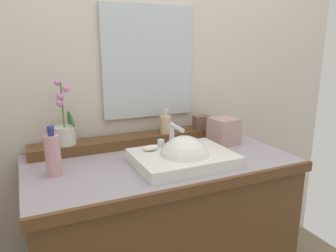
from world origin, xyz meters
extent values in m
cube|color=beige|center=(0.00, 0.43, 1.27)|extent=(2.74, 0.20, 2.53)
cube|color=brown|center=(0.00, 0.00, 0.43)|extent=(1.17, 0.62, 0.86)
cube|color=#9B929E|center=(0.00, 0.00, 0.88)|extent=(1.19, 0.65, 0.04)
cube|color=brown|center=(0.00, -0.32, 0.88)|extent=(1.19, 0.02, 0.04)
cube|color=brown|center=(0.00, 0.25, 0.92)|extent=(1.12, 0.13, 0.05)
cube|color=white|center=(0.06, -0.10, 0.92)|extent=(0.42, 0.33, 0.05)
sphere|color=white|center=(0.06, -0.12, 0.91)|extent=(0.23, 0.23, 0.23)
cylinder|color=silver|center=(0.06, 0.01, 1.00)|extent=(0.02, 0.02, 0.10)
cylinder|color=silver|center=(0.06, -0.04, 1.05)|extent=(0.02, 0.11, 0.02)
sphere|color=silver|center=(0.06, 0.01, 1.05)|extent=(0.03, 0.03, 0.03)
cylinder|color=silver|center=(0.01, 0.01, 0.97)|extent=(0.03, 0.03, 0.04)
cylinder|color=silver|center=(0.12, 0.01, 0.97)|extent=(0.03, 0.03, 0.04)
ellipsoid|color=silver|center=(-0.05, -0.01, 0.96)|extent=(0.07, 0.04, 0.02)
cylinder|color=beige|center=(-0.39, 0.24, 0.99)|extent=(0.10, 0.10, 0.09)
cylinder|color=tan|center=(-0.39, 0.24, 1.03)|extent=(0.09, 0.09, 0.01)
cylinder|color=#476B38|center=(-0.39, 0.24, 1.14)|extent=(0.01, 0.01, 0.21)
ellipsoid|color=#387033|center=(-0.34, 0.23, 1.05)|extent=(0.03, 0.03, 0.09)
ellipsoid|color=#387033|center=(-0.35, 0.28, 1.05)|extent=(0.04, 0.04, 0.11)
sphere|color=#CB7CB7|center=(-0.40, 0.25, 1.15)|extent=(0.03, 0.03, 0.03)
sphere|color=#CB7CB7|center=(-0.39, 0.25, 1.18)|extent=(0.04, 0.04, 0.04)
sphere|color=#CB7CB7|center=(-0.36, 0.26, 1.21)|extent=(0.03, 0.03, 0.03)
sphere|color=#CB7CB7|center=(-0.40, 0.26, 1.24)|extent=(0.03, 0.03, 0.03)
cylinder|color=#D2B484|center=(0.13, 0.22, 0.99)|extent=(0.06, 0.06, 0.09)
cylinder|color=silver|center=(0.13, 0.22, 1.05)|extent=(0.02, 0.02, 0.02)
cylinder|color=silver|center=(0.13, 0.22, 1.07)|extent=(0.03, 0.03, 0.02)
cylinder|color=silver|center=(0.13, 0.21, 1.07)|extent=(0.01, 0.03, 0.01)
cube|color=brown|center=(0.35, 0.23, 0.98)|extent=(0.08, 0.07, 0.07)
cylinder|color=#CB919C|center=(-0.46, 0.00, 0.98)|extent=(0.06, 0.06, 0.17)
cylinder|color=navy|center=(-0.46, 0.00, 1.07)|extent=(0.02, 0.02, 0.02)
cylinder|color=navy|center=(-0.46, 0.00, 1.09)|extent=(0.03, 0.03, 0.02)
cylinder|color=navy|center=(-0.46, -0.01, 1.10)|extent=(0.01, 0.03, 0.01)
cube|color=tan|center=(0.39, 0.07, 0.97)|extent=(0.14, 0.14, 0.14)
cube|color=silver|center=(0.07, 0.32, 1.32)|extent=(0.50, 0.02, 0.58)
camera|label=1|loc=(-0.55, -1.29, 1.41)|focal=34.60mm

